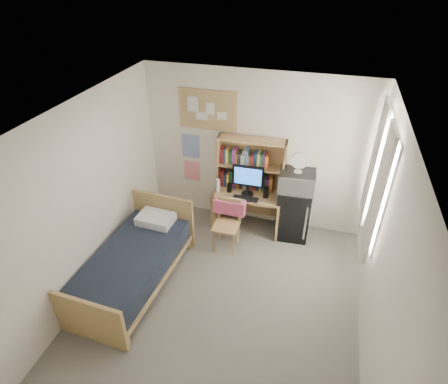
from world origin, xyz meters
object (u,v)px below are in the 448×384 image
(desk, at_px, (247,210))
(monitor, at_px, (248,180))
(bed, at_px, (133,268))
(mini_fridge, at_px, (293,212))
(microwave, at_px, (297,181))
(speaker_left, at_px, (229,188))
(speaker_right, at_px, (266,192))
(desk_chair, at_px, (226,226))
(desk_fan, at_px, (299,163))
(bulletin_board, at_px, (208,110))

(desk, height_order, monitor, monitor)
(bed, bearing_deg, mini_fridge, 43.82)
(microwave, bearing_deg, speaker_left, -179.92)
(speaker_right, bearing_deg, bed, -134.18)
(desk_chair, relative_size, speaker_left, 5.42)
(desk, distance_m, desk_fan, 1.26)
(desk_chair, xyz_separation_m, speaker_right, (0.50, 0.55, 0.37))
(mini_fridge, distance_m, speaker_right, 0.57)
(speaker_left, bearing_deg, speaker_right, 0.00)
(desk_chair, distance_m, bed, 1.53)
(mini_fridge, relative_size, monitor, 1.68)
(monitor, bearing_deg, desk_chair, -111.21)
(monitor, height_order, desk_fan, desk_fan)
(speaker_left, relative_size, desk_fan, 0.50)
(bulletin_board, height_order, speaker_right, bulletin_board)
(desk_fan, bearing_deg, speaker_right, -176.40)
(monitor, bearing_deg, speaker_right, 0.00)
(speaker_right, xyz_separation_m, microwave, (0.45, 0.06, 0.25))
(desk, bearing_deg, mini_fridge, 0.69)
(monitor, bearing_deg, desk_fan, 3.73)
(bulletin_board, xyz_separation_m, bed, (-0.50, -1.98, -1.65))
(desk, xyz_separation_m, desk_chair, (-0.20, -0.60, 0.07))
(desk_fan, bearing_deg, bulletin_board, 165.89)
(bulletin_board, distance_m, speaker_left, 1.28)
(bulletin_board, bearing_deg, microwave, -10.71)
(desk_chair, height_order, monitor, monitor)
(microwave, bearing_deg, mini_fridge, 90.00)
(desk, distance_m, desk_chair, 0.64)
(mini_fridge, bearing_deg, monitor, -177.34)
(mini_fridge, bearing_deg, speaker_right, -173.89)
(bed, xyz_separation_m, desk_fan, (2.00, 1.70, 1.09))
(bed, height_order, microwave, microwave)
(desk, xyz_separation_m, microwave, (0.75, -0.00, 0.69))
(monitor, bearing_deg, bed, -128.19)
(desk_chair, xyz_separation_m, microwave, (0.95, 0.60, 0.62))
(speaker_left, bearing_deg, bed, -121.03)
(mini_fridge, bearing_deg, speaker_left, -178.84)
(speaker_left, distance_m, speaker_right, 0.60)
(desk_chair, distance_m, microwave, 1.29)
(bed, bearing_deg, desk_fan, 43.47)
(desk_chair, xyz_separation_m, monitor, (0.20, 0.54, 0.54))
(mini_fridge, distance_m, microwave, 0.60)
(speaker_left, xyz_separation_m, microwave, (1.05, 0.06, 0.27))
(bulletin_board, xyz_separation_m, speaker_left, (0.45, -0.35, -1.15))
(mini_fridge, height_order, microwave, microwave)
(speaker_left, relative_size, speaker_right, 0.83)
(desk, bearing_deg, bulletin_board, 158.50)
(desk, distance_m, mini_fridge, 0.76)
(bulletin_board, relative_size, desk_fan, 3.00)
(microwave, distance_m, desk_fan, 0.31)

